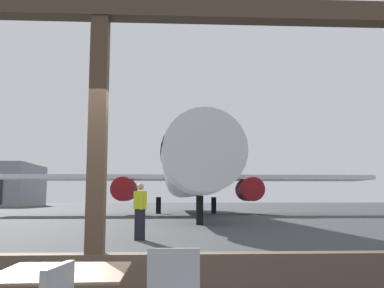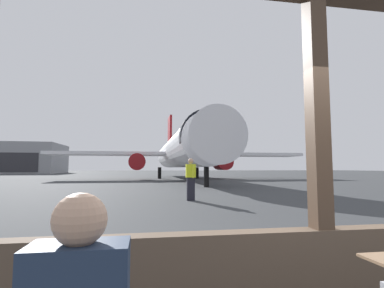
{
  "view_description": "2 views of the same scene",
  "coord_description": "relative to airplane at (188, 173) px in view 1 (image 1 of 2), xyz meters",
  "views": [
    {
      "loc": [
        0.81,
        -5.01,
        1.26
      ],
      "look_at": [
        2.03,
        17.94,
        4.14
      ],
      "focal_mm": 41.15,
      "sensor_mm": 36.0,
      "label": 1
    },
    {
      "loc": [
        -1.98,
        -3.01,
        1.34
      ],
      "look_at": [
        1.55,
        18.13,
        3.14
      ],
      "focal_mm": 26.82,
      "sensor_mm": 36.0,
      "label": 2
    }
  ],
  "objects": [
    {
      "name": "ground_crew_worker",
      "position": [
        -2.41,
        -21.99,
        -2.43
      ],
      "size": [
        0.4,
        0.56,
        1.74
      ],
      "color": "black",
      "rests_on": "ground"
    },
    {
      "name": "window_frame",
      "position": [
        -2.35,
        -30.78,
        -2.05
      ],
      "size": [
        7.35,
        0.24,
        3.62
      ],
      "color": "brown",
      "rests_on": "ground"
    },
    {
      "name": "airplane",
      "position": [
        0.0,
        0.0,
        0.0
      ],
      "size": [
        30.91,
        35.44,
        10.26
      ],
      "color": "silver",
      "rests_on": "ground"
    },
    {
      "name": "ground_plane",
      "position": [
        -2.35,
        9.22,
        -3.33
      ],
      "size": [
        220.0,
        220.0,
        0.0
      ],
      "primitive_type": "plane",
      "color": "#383A3D"
    }
  ]
}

